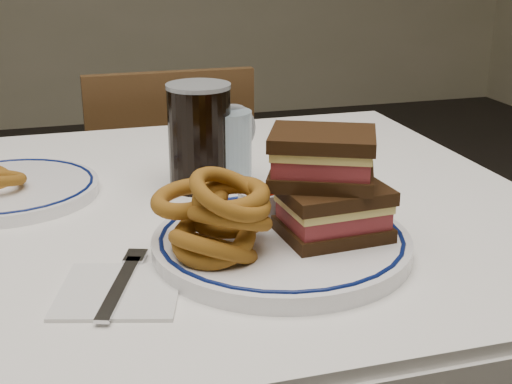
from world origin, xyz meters
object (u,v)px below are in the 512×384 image
object	(u,v)px
chair_far	(168,214)
far_plate	(8,189)
reuben_sandwich	(328,184)
beer_mug	(202,135)
main_plate	(281,243)

from	to	relation	value
chair_far	far_plate	world-z (taller)	chair_far
reuben_sandwich	beer_mug	xyz separation A→B (m)	(-0.09, 0.25, -0.00)
chair_far	reuben_sandwich	distance (m)	1.01
main_plate	far_plate	xyz separation A→B (m)	(-0.31, 0.29, -0.00)
chair_far	far_plate	distance (m)	0.78
reuben_sandwich	beer_mug	world-z (taller)	beer_mug
far_plate	beer_mug	bearing A→B (deg)	-8.23
main_plate	reuben_sandwich	distance (m)	0.09
main_plate	beer_mug	size ratio (longest dim) A/B	1.96
chair_far	main_plate	bearing A→B (deg)	-90.72
chair_far	main_plate	world-z (taller)	chair_far
far_plate	main_plate	bearing A→B (deg)	-42.90
beer_mug	far_plate	distance (m)	0.28
beer_mug	main_plate	bearing A→B (deg)	-81.20
chair_far	beer_mug	world-z (taller)	beer_mug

